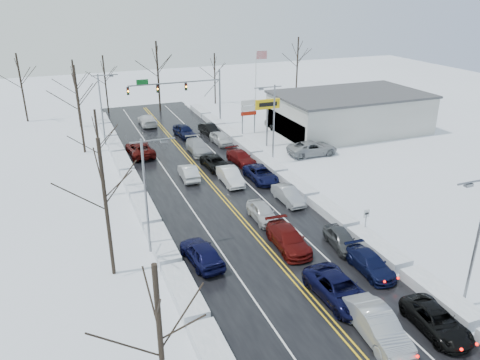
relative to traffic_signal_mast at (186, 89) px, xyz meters
name	(u,v)px	position (x,y,z in m)	size (l,w,h in m)	color
ground	(235,211)	(-3.45, -27.99, -5.48)	(160.00, 160.00, 0.00)	white
road_surface	(227,203)	(-3.45, -25.99, -5.47)	(14.00, 84.00, 0.01)	black
snow_bank_left	(147,216)	(-11.05, -25.99, -5.48)	(1.64, 72.00, 0.79)	silver
snow_bank_right	(299,191)	(4.15, -25.99, -5.48)	(1.64, 72.00, 0.79)	silver
traffic_signal_mast	(186,89)	(0.00, 0.00, 0.00)	(13.28, 0.39, 8.00)	slate
tires_plus_sign	(267,107)	(7.05, -12.00, -0.49)	(3.20, 0.34, 6.00)	slate
used_vehicles_sign	(249,110)	(7.05, -5.99, -2.16)	(2.20, 0.22, 4.65)	slate
speed_limit_sign	(366,218)	(4.75, -35.99, -3.84)	(0.55, 0.09, 2.35)	slate
flagpole	(257,78)	(11.72, 2.01, 0.45)	(1.87, 1.20, 10.00)	silver
dealership_building	(349,112)	(20.53, -9.99, -2.82)	(20.40, 12.40, 5.30)	#BCBCB7
streetlight_se	(476,234)	(4.85, -45.99, -0.17)	(3.20, 0.25, 9.00)	slate
streetlight_ne	(272,118)	(4.85, -17.99, -0.17)	(3.20, 0.25, 9.00)	slate
streetlight_sw	(148,187)	(-11.74, -31.99, -0.17)	(3.20, 0.25, 9.00)	slate
streetlight_nw	(103,104)	(-11.74, -3.99, -0.17)	(3.20, 0.25, 9.00)	slate
tree_left_a	(159,322)	(-14.45, -47.99, 0.81)	(3.60, 3.60, 9.00)	#2D231C
tree_left_b	(103,182)	(-14.95, -33.99, 1.51)	(4.00, 4.00, 10.00)	#2D231C
tree_left_c	(98,137)	(-13.95, -19.99, 0.46)	(3.40, 3.40, 8.50)	#2D231C
tree_left_d	(77,93)	(-14.65, -5.99, 1.86)	(4.20, 4.20, 10.50)	#2D231C
tree_left_e	(75,81)	(-14.25, 6.01, 1.16)	(3.80, 3.80, 9.50)	#2D231C
tree_far_a	(20,74)	(-21.45, 12.01, 1.51)	(4.00, 4.00, 10.00)	#2D231C
tree_far_b	(104,73)	(-9.45, 13.01, 0.81)	(3.60, 3.60, 9.00)	#2D231C
tree_far_c	(157,63)	(-1.45, 11.01, 2.21)	(4.40, 4.40, 11.00)	#2D231C
tree_far_d	(215,69)	(8.55, 12.51, 0.46)	(3.40, 3.40, 8.50)	#2D231C
tree_far_e	(298,55)	(24.55, 13.01, 1.86)	(4.20, 4.20, 10.50)	#2D231C
queued_car_1	(376,338)	(-1.79, -46.30, -5.48)	(1.82, 5.23, 1.72)	#989A9F
queued_car_2	(338,299)	(-1.84, -42.42, -5.48)	(2.60, 5.63, 1.57)	black
queued_car_3	(288,248)	(-1.90, -35.40, -5.48)	(2.18, 5.36, 1.55)	#4F0C0A
queued_car_4	(262,220)	(-1.82, -30.39, -5.48)	(1.75, 4.34, 1.48)	silver
queued_car_5	(230,183)	(-1.53, -21.69, -5.48)	(1.67, 4.79, 1.58)	silver
queued_car_6	(216,168)	(-1.55, -17.14, -5.48)	(2.25, 4.88, 1.35)	black
queued_car_7	(198,153)	(-1.82, -11.34, -5.48)	(2.21, 5.44, 1.58)	#9EA0A6
queued_car_8	(185,137)	(-1.61, -4.44, -5.48)	(1.95, 4.85, 1.65)	black
queued_car_10	(435,330)	(1.86, -47.05, -5.48)	(2.21, 4.79, 1.33)	black
queued_car_11	(369,271)	(1.99, -40.48, -5.48)	(1.87, 4.60, 1.33)	black
queued_car_12	(341,247)	(1.97, -36.86, -5.48)	(1.68, 4.17, 1.42)	#3A3B3E
queued_car_13	(288,202)	(1.92, -27.96, -5.48)	(1.53, 4.40, 1.45)	#94969B
queued_car_14	(261,180)	(1.69, -22.16, -5.48)	(2.36, 5.12, 1.42)	black
queued_car_15	(241,163)	(1.67, -16.64, -5.48)	(1.98, 4.88, 1.42)	#510A0B
queued_car_16	(221,144)	(1.92, -9.16, -5.48)	(1.78, 4.43, 1.51)	silver
queued_car_17	(210,135)	(1.86, -4.65, -5.48)	(1.57, 4.49, 1.48)	black
oncoming_car_0	(189,179)	(-5.18, -18.95, -5.48)	(1.55, 4.45, 1.47)	silver
oncoming_car_1	(140,155)	(-8.54, -9.63, -5.48)	(2.69, 5.84, 1.62)	#430B08
oncoming_car_2	(148,125)	(-5.12, 3.13, -5.48)	(2.21, 5.43, 1.58)	silver
oncoming_car_3	(202,262)	(-8.74, -34.97, -5.48)	(1.97, 4.91, 1.67)	black
parked_car_0	(312,155)	(10.70, -17.14, -5.48)	(2.79, 6.05, 1.68)	#92959A
parked_car_1	(309,138)	(13.65, -11.23, -5.48)	(2.04, 5.02, 1.46)	#3A3C3F
parked_car_2	(274,128)	(11.43, -4.94, -5.48)	(1.75, 4.35, 1.48)	black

